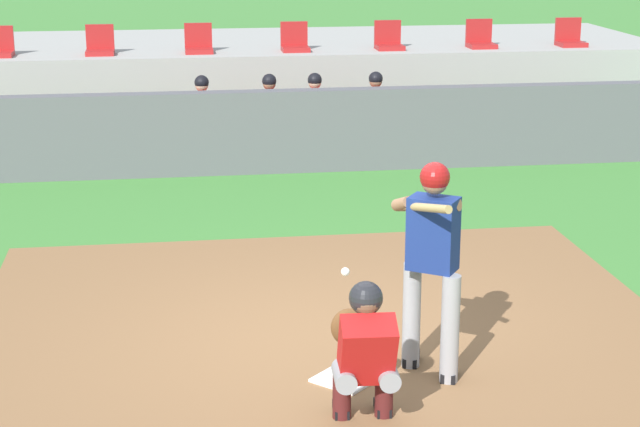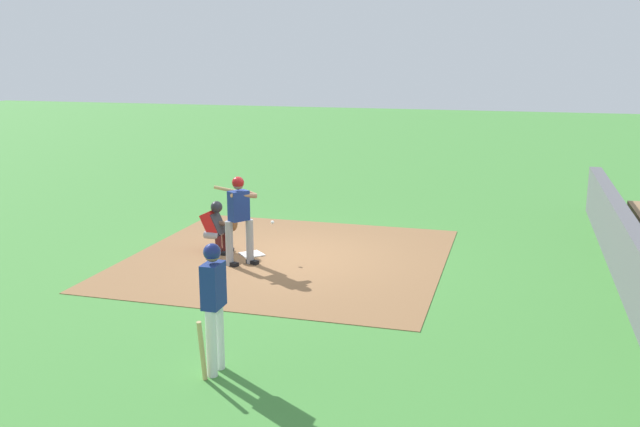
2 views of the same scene
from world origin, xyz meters
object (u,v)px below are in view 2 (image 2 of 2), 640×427
(on_deck_batter, at_px, (213,300))
(batter_at_plate, at_px, (239,215))
(catcher_crouched, at_px, (218,225))
(home_plate, at_px, (252,254))

(on_deck_batter, bearing_deg, batter_at_plate, -161.67)
(catcher_crouched, xyz_separation_m, on_deck_batter, (5.31, 2.32, 0.41))
(home_plate, xyz_separation_m, batter_at_plate, (0.69, 0.03, 1.01))
(home_plate, xyz_separation_m, catcher_crouched, (0.00, -0.76, 0.58))
(home_plate, bearing_deg, catcher_crouched, -89.69)
(batter_at_plate, bearing_deg, catcher_crouched, -131.17)
(home_plate, relative_size, batter_at_plate, 0.24)
(batter_at_plate, distance_m, catcher_crouched, 1.13)
(home_plate, height_order, on_deck_batter, on_deck_batter)
(home_plate, distance_m, on_deck_batter, 5.62)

